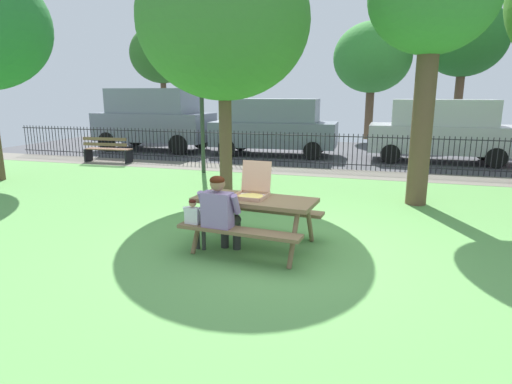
{
  "coord_description": "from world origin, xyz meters",
  "views": [
    {
      "loc": [
        1.48,
        -6.09,
        2.3
      ],
      "look_at": [
        -0.41,
        0.32,
        0.75
      ],
      "focal_mm": 30.09,
      "sensor_mm": 36.0,
      "label": 1
    }
  ],
  "objects": [
    {
      "name": "park_bench_left",
      "position": [
        -7.38,
        6.27,
        0.42
      ],
      "size": [
        1.62,
        0.55,
        0.85
      ],
      "color": "brown",
      "rests_on": "ground"
    },
    {
      "name": "picnic_table_foreground",
      "position": [
        -0.29,
        -0.16,
        0.6
      ],
      "size": [
        1.93,
        1.65,
        0.79
      ],
      "color": "brown",
      "rests_on": "ground"
    },
    {
      "name": "ground",
      "position": [
        0.0,
        1.55,
        -0.01
      ],
      "size": [
        28.0,
        11.1,
        0.02
      ],
      "primitive_type": "cube",
      "color": "#619F50"
    },
    {
      "name": "street_asphalt",
      "position": [
        0.0,
        10.89,
        -0.01
      ],
      "size": [
        28.0,
        7.58,
        0.01
      ],
      "primitive_type": "cube",
      "color": "#424247"
    },
    {
      "name": "child_at_table",
      "position": [
        -1.06,
        -0.62,
        0.5
      ],
      "size": [
        0.32,
        0.31,
        0.82
      ],
      "color": "#373737",
      "rests_on": "ground"
    },
    {
      "name": "far_tree_midleft",
      "position": [
        -5.85,
        16.48,
        4.11
      ],
      "size": [
        2.69,
        2.69,
        5.38
      ],
      "color": "brown",
      "rests_on": "ground"
    },
    {
      "name": "far_tree_left",
      "position": [
        -10.67,
        16.48,
        4.38
      ],
      "size": [
        3.54,
        3.54,
        5.99
      ],
      "color": "brown",
      "rests_on": "ground"
    },
    {
      "name": "far_tree_center",
      "position": [
        0.74,
        16.48,
        3.95
      ],
      "size": [
        3.76,
        3.76,
        5.66
      ],
      "color": "brown",
      "rests_on": "ground"
    },
    {
      "name": "lamp_post_walkway",
      "position": [
        -3.53,
        5.42,
        2.68
      ],
      "size": [
        0.28,
        0.28,
        4.44
      ],
      "color": "#2D382D",
      "rests_on": "ground"
    },
    {
      "name": "adult_at_table",
      "position": [
        -0.65,
        -0.62,
        0.66
      ],
      "size": [
        0.63,
        0.62,
        1.19
      ],
      "color": "#292929",
      "rests_on": "ground"
    },
    {
      "name": "parked_car_center",
      "position": [
        3.33,
        9.54,
        1.1
      ],
      "size": [
        4.62,
        2.0,
        2.08
      ],
      "color": "#B5B6BB",
      "rests_on": "ground"
    },
    {
      "name": "tree_midground_left",
      "position": [
        -1.99,
        3.18,
        3.8
      ],
      "size": [
        3.75,
        3.75,
        5.5
      ],
      "color": "brown",
      "rests_on": "ground"
    },
    {
      "name": "far_tree_midright",
      "position": [
        4.78,
        16.48,
        4.68
      ],
      "size": [
        3.79,
        3.79,
        6.42
      ],
      "color": "brown",
      "rests_on": "ground"
    },
    {
      "name": "parked_car_far_left",
      "position": [
        -7.44,
        9.54,
        1.31
      ],
      "size": [
        4.77,
        2.22,
        2.46
      ],
      "color": "slate",
      "rests_on": "ground"
    },
    {
      "name": "cobblestone_walkway",
      "position": [
        0.0,
        6.4,
        -0.0
      ],
      "size": [
        28.0,
        1.4,
        0.01
      ],
      "primitive_type": "cube",
      "color": "slate"
    },
    {
      "name": "pizza_slice_on_table",
      "position": [
        -0.77,
        -0.2,
        0.78
      ],
      "size": [
        0.18,
        0.27,
        0.02
      ],
      "color": "#EAD961",
      "rests_on": "picnic_table_foreground"
    },
    {
      "name": "parked_car_left",
      "position": [
        -2.43,
        9.54,
        1.1
      ],
      "size": [
        4.66,
        2.09,
        2.08
      ],
      "color": "slate",
      "rests_on": "ground"
    },
    {
      "name": "pizza_box_open",
      "position": [
        -0.35,
        -0.07,
        0.87
      ],
      "size": [
        0.5,
        0.55,
        0.52
      ],
      "color": "tan",
      "rests_on": "picnic_table_foreground"
    },
    {
      "name": "tree_near_table",
      "position": [
        2.23,
        3.32,
        4.01
      ],
      "size": [
        2.46,
        2.46,
        5.22
      ],
      "color": "brown",
      "rests_on": "ground"
    },
    {
      "name": "iron_fence_streetside",
      "position": [
        -0.0,
        7.1,
        0.56
      ],
      "size": [
        23.29,
        0.03,
        1.1
      ],
      "color": "black",
      "rests_on": "ground"
    }
  ]
}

